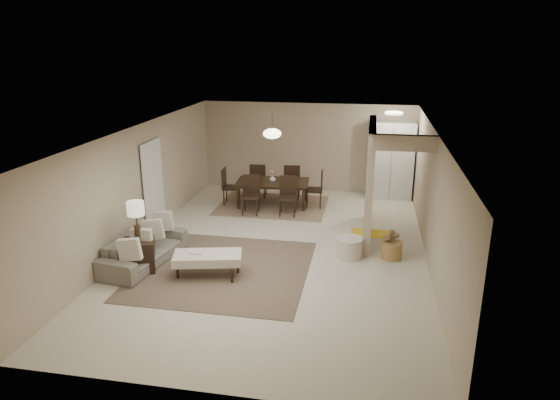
% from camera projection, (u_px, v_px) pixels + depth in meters
% --- Properties ---
extents(floor, '(9.00, 9.00, 0.00)m').
position_uv_depth(floor, '(278.00, 250.00, 10.40)').
color(floor, beige).
rests_on(floor, ground).
extents(ceiling, '(9.00, 9.00, 0.00)m').
position_uv_depth(ceiling, '(278.00, 131.00, 9.63)').
color(ceiling, white).
rests_on(ceiling, back_wall).
extents(back_wall, '(6.00, 0.00, 6.00)m').
position_uv_depth(back_wall, '(307.00, 147.00, 14.23)').
color(back_wall, '#BBA88D').
rests_on(back_wall, floor).
extents(left_wall, '(0.00, 9.00, 9.00)m').
position_uv_depth(left_wall, '(139.00, 185.00, 10.53)').
color(left_wall, '#BBA88D').
rests_on(left_wall, floor).
extents(right_wall, '(0.00, 9.00, 9.00)m').
position_uv_depth(right_wall, '(433.00, 201.00, 9.50)').
color(right_wall, '#BBA88D').
rests_on(right_wall, floor).
extents(partition, '(0.15, 2.50, 2.50)m').
position_uv_depth(partition, '(370.00, 181.00, 10.88)').
color(partition, '#BBA88D').
rests_on(partition, floor).
extents(doorway, '(0.04, 0.90, 2.04)m').
position_uv_depth(doorway, '(153.00, 188.00, 11.16)').
color(doorway, black).
rests_on(doorway, floor).
extents(pantry_cabinet, '(1.20, 0.55, 2.10)m').
position_uv_depth(pantry_cabinet, '(391.00, 160.00, 13.56)').
color(pantry_cabinet, silver).
rests_on(pantry_cabinet, floor).
extents(flush_light, '(0.44, 0.44, 0.05)m').
position_uv_depth(flush_light, '(394.00, 113.00, 12.25)').
color(flush_light, white).
rests_on(flush_light, ceiling).
extents(living_rug, '(3.20, 3.20, 0.01)m').
position_uv_depth(living_rug, '(223.00, 269.00, 9.51)').
color(living_rug, brown).
rests_on(living_rug, floor).
extents(sofa, '(2.12, 1.08, 0.59)m').
position_uv_depth(sofa, '(144.00, 249.00, 9.69)').
color(sofa, slate).
rests_on(sofa, floor).
extents(ottoman_bench, '(1.33, 0.83, 0.44)m').
position_uv_depth(ottoman_bench, '(208.00, 258.00, 9.16)').
color(ottoman_bench, silver).
rests_on(ottoman_bench, living_rug).
extents(side_table, '(0.72, 0.72, 0.61)m').
position_uv_depth(side_table, '(140.00, 255.00, 9.41)').
color(side_table, black).
rests_on(side_table, floor).
extents(table_lamp, '(0.32, 0.32, 0.76)m').
position_uv_depth(table_lamp, '(136.00, 212.00, 9.14)').
color(table_lamp, '#44331D').
rests_on(table_lamp, side_table).
extents(round_pouf, '(0.52, 0.52, 0.41)m').
position_uv_depth(round_pouf, '(350.00, 248.00, 9.99)').
color(round_pouf, silver).
rests_on(round_pouf, floor).
extents(wicker_basket, '(0.48, 0.48, 0.35)m').
position_uv_depth(wicker_basket, '(392.00, 250.00, 9.95)').
color(wicker_basket, olive).
rests_on(wicker_basket, floor).
extents(dining_rug, '(2.80, 2.10, 0.01)m').
position_uv_depth(dining_rug, '(272.00, 205.00, 13.17)').
color(dining_rug, '#896E54').
rests_on(dining_rug, floor).
extents(dining_table, '(1.94, 1.18, 0.66)m').
position_uv_depth(dining_table, '(272.00, 194.00, 13.07)').
color(dining_table, black).
rests_on(dining_table, dining_rug).
extents(dining_chairs, '(2.63, 1.98, 0.97)m').
position_uv_depth(dining_chairs, '(272.00, 188.00, 13.02)').
color(dining_chairs, black).
rests_on(dining_chairs, dining_rug).
extents(vase, '(0.22, 0.22, 0.17)m').
position_uv_depth(vase, '(272.00, 179.00, 12.94)').
color(vase, white).
rests_on(vase, dining_table).
extents(yellow_mat, '(0.88, 0.56, 0.01)m').
position_uv_depth(yellow_mat, '(370.00, 233.00, 11.28)').
color(yellow_mat, yellow).
rests_on(yellow_mat, floor).
extents(pendant_light, '(0.46, 0.46, 0.71)m').
position_uv_depth(pendant_light, '(272.00, 134.00, 12.58)').
color(pendant_light, '#44331D').
rests_on(pendant_light, ceiling).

